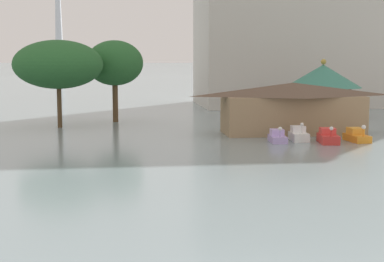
{
  "coord_description": "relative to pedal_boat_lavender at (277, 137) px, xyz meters",
  "views": [
    {
      "loc": [
        -3.81,
        -15.6,
        7.47
      ],
      "look_at": [
        1.07,
        24.44,
        2.28
      ],
      "focal_mm": 52.82,
      "sensor_mm": 36.0,
      "label": 1
    }
  ],
  "objects": [
    {
      "name": "pedal_boat_lavender",
      "position": [
        0.0,
        0.0,
        0.0
      ],
      "size": [
        1.53,
        2.73,
        1.52
      ],
      "rotation": [
        0.0,
        0.0,
        -1.64
      ],
      "color": "#B299D8",
      "rests_on": "ground"
    },
    {
      "name": "pedal_boat_white",
      "position": [
        2.17,
        0.64,
        0.08
      ],
      "size": [
        1.55,
        2.6,
        1.78
      ],
      "rotation": [
        0.0,
        0.0,
        -1.62
      ],
      "color": "white",
      "rests_on": "ground"
    },
    {
      "name": "pedal_boat_red",
      "position": [
        4.31,
        -1.11,
        0.08
      ],
      "size": [
        1.91,
        3.01,
        1.63
      ],
      "rotation": [
        0.0,
        0.0,
        -1.71
      ],
      "color": "red",
      "rests_on": "ground"
    },
    {
      "name": "pedal_boat_orange",
      "position": [
        7.26,
        -0.44,
        0.03
      ],
      "size": [
        1.65,
        3.03,
        1.65
      ],
      "rotation": [
        0.0,
        0.0,
        -1.5
      ],
      "color": "orange",
      "rests_on": "ground"
    },
    {
      "name": "boathouse",
      "position": [
        3.07,
        5.6,
        2.2
      ],
      "size": [
        14.86,
        5.9,
        5.09
      ],
      "color": "#9E7F5B",
      "rests_on": "ground"
    },
    {
      "name": "green_roof_pavilion",
      "position": [
        11.32,
        19.83,
        3.42
      ],
      "size": [
        9.59,
        9.59,
        7.42
      ],
      "color": "#993328",
      "rests_on": "ground"
    },
    {
      "name": "shoreline_tree_tall_left",
      "position": [
        -20.64,
        13.45,
        6.37
      ],
      "size": [
        9.61,
        9.61,
        9.47
      ],
      "color": "brown",
      "rests_on": "ground"
    },
    {
      "name": "shoreline_tree_mid",
      "position": [
        -14.68,
        18.29,
        6.46
      ],
      "size": [
        6.7,
        6.7,
        9.6
      ],
      "color": "brown",
      "rests_on": "ground"
    },
    {
      "name": "background_building_block",
      "position": [
        18.28,
        40.28,
        11.14
      ],
      "size": [
        40.43,
        18.38,
        23.15
      ],
      "color": "beige",
      "rests_on": "ground"
    }
  ]
}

